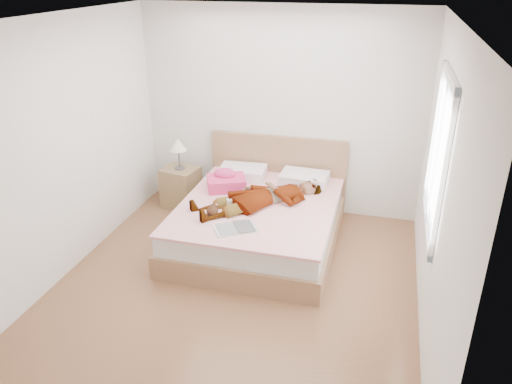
# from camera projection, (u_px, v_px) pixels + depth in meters

# --- Properties ---
(ground) EXTENTS (4.00, 4.00, 0.00)m
(ground) POSITION_uv_depth(u_px,v_px,m) (234.00, 288.00, 5.08)
(ground) COLOR #4F2E18
(ground) RESTS_ON ground
(woman) EXTENTS (1.62, 1.55, 0.22)m
(woman) POSITION_uv_depth(u_px,v_px,m) (262.00, 193.00, 5.68)
(woman) COLOR white
(woman) RESTS_ON bed
(hair) EXTENTS (0.54, 0.61, 0.08)m
(hair) POSITION_uv_depth(u_px,v_px,m) (227.00, 179.00, 6.24)
(hair) COLOR black
(hair) RESTS_ON bed
(phone) EXTENTS (0.10, 0.10, 0.05)m
(phone) POSITION_uv_depth(u_px,v_px,m) (231.00, 170.00, 6.12)
(phone) COLOR silver
(phone) RESTS_ON bed
(room_shell) EXTENTS (4.00, 4.00, 4.00)m
(room_shell) POSITION_uv_depth(u_px,v_px,m) (438.00, 155.00, 4.30)
(room_shell) COLOR white
(room_shell) RESTS_ON ground
(bed) EXTENTS (1.80, 2.08, 1.00)m
(bed) POSITION_uv_depth(u_px,v_px,m) (260.00, 218.00, 5.87)
(bed) COLOR #8A6040
(bed) RESTS_ON ground
(towel) EXTENTS (0.56, 0.51, 0.24)m
(towel) POSITION_uv_depth(u_px,v_px,m) (226.00, 181.00, 6.06)
(towel) COLOR #FC4480
(towel) RESTS_ON bed
(magazine) EXTENTS (0.51, 0.46, 0.03)m
(magazine) POSITION_uv_depth(u_px,v_px,m) (235.00, 228.00, 5.15)
(magazine) COLOR white
(magazine) RESTS_ON bed
(coffee_mug) EXTENTS (0.14, 0.12, 0.10)m
(coffee_mug) POSITION_uv_depth(u_px,v_px,m) (231.00, 203.00, 5.58)
(coffee_mug) COLOR silver
(coffee_mug) RESTS_ON bed
(plush_toy) EXTENTS (0.15, 0.21, 0.11)m
(plush_toy) POSITION_uv_depth(u_px,v_px,m) (213.00, 210.00, 5.41)
(plush_toy) COLOR #331F0E
(plush_toy) RESTS_ON bed
(nightstand) EXTENTS (0.50, 0.46, 0.96)m
(nightstand) POSITION_uv_depth(u_px,v_px,m) (181.00, 184.00, 6.69)
(nightstand) COLOR brown
(nightstand) RESTS_ON ground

